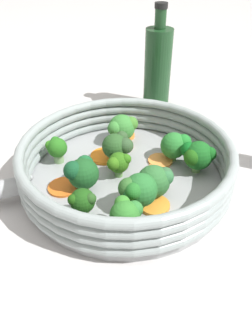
{
  "coord_description": "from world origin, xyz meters",
  "views": [
    {
      "loc": [
        0.36,
        -0.17,
        0.32
      ],
      "look_at": [
        0.0,
        0.0,
        0.03
      ],
      "focal_mm": 35.0,
      "sensor_mm": 36.0,
      "label": 1
    }
  ],
  "objects_px": {
    "carrot_slice_6": "(105,156)",
    "broccoli_floret_5": "(118,163)",
    "carrot_slice_9": "(126,135)",
    "oil_bottle": "(158,68)",
    "broccoli_floret_2": "(156,180)",
    "broccoli_floret_6": "(82,173)",
    "carrot_slice_7": "(155,205)",
    "broccoli_floret_0": "(83,202)",
    "broccoli_floret_1": "(176,144)",
    "broccoli_floret_10": "(122,128)",
    "broccoli_floret_8": "(57,148)",
    "carrot_slice_4": "(160,161)",
    "carrot_slice_2": "(124,146)",
    "carrot_slice_5": "(141,228)",
    "broccoli_floret_4": "(137,190)",
    "broccoli_floret_7": "(119,145)",
    "skillet": "(126,179)",
    "carrot_slice_1": "(63,187)",
    "broccoli_floret_3": "(197,155)",
    "broccoli_floret_9": "(126,214)",
    "carrot_slice_3": "(156,169)",
    "carrot_slice_8": "(153,182)",
    "carrot_slice_0": "(145,189)"
  },
  "relations": [
    {
      "from": "broccoli_floret_2",
      "to": "broccoli_floret_6",
      "type": "height_order",
      "value": "broccoli_floret_6"
    },
    {
      "from": "carrot_slice_4",
      "to": "carrot_slice_6",
      "type": "xyz_separation_m",
      "value": [
        -0.05,
        -0.08,
        0.0
      ]
    },
    {
      "from": "carrot_slice_7",
      "to": "broccoli_floret_10",
      "type": "distance_m",
      "value": 0.17
    },
    {
      "from": "broccoli_floret_10",
      "to": "carrot_slice_5",
      "type": "bearing_deg",
      "value": -18.46
    },
    {
      "from": "broccoli_floret_4",
      "to": "broccoli_floret_1",
      "type": "bearing_deg",
      "value": 125.52
    },
    {
      "from": "carrot_slice_9",
      "to": "oil_bottle",
      "type": "distance_m",
      "value": 0.18
    },
    {
      "from": "oil_bottle",
      "to": "broccoli_floret_8",
      "type": "bearing_deg",
      "value": -63.21
    },
    {
      "from": "broccoli_floret_1",
      "to": "broccoli_floret_3",
      "type": "xyz_separation_m",
      "value": [
        0.04,
        0.01,
        0.0
      ]
    },
    {
      "from": "broccoli_floret_0",
      "to": "broccoli_floret_1",
      "type": "relative_size",
      "value": 0.97
    },
    {
      "from": "broccoli_floret_1",
      "to": "broccoli_floret_4",
      "type": "xyz_separation_m",
      "value": [
        0.08,
        -0.11,
        0.01
      ]
    },
    {
      "from": "carrot_slice_8",
      "to": "broccoli_floret_9",
      "type": "bearing_deg",
      "value": -48.23
    },
    {
      "from": "skillet",
      "to": "broccoli_floret_7",
      "type": "xyz_separation_m",
      "value": [
        -0.04,
        0.01,
        0.04
      ]
    },
    {
      "from": "broccoli_floret_1",
      "to": "broccoli_floret_10",
      "type": "distance_m",
      "value": 0.1
    },
    {
      "from": "carrot_slice_9",
      "to": "carrot_slice_3",
      "type": "bearing_deg",
      "value": -1.16
    },
    {
      "from": "broccoli_floret_8",
      "to": "broccoli_floret_4",
      "type": "bearing_deg",
      "value": 22.38
    },
    {
      "from": "carrot_slice_5",
      "to": "skillet",
      "type": "bearing_deg",
      "value": 164.42
    },
    {
      "from": "broccoli_floret_3",
      "to": "carrot_slice_7",
      "type": "bearing_deg",
      "value": -66.25
    },
    {
      "from": "carrot_slice_7",
      "to": "broccoli_floret_0",
      "type": "height_order",
      "value": "broccoli_floret_0"
    },
    {
      "from": "broccoli_floret_0",
      "to": "broccoli_floret_5",
      "type": "bearing_deg",
      "value": 128.45
    },
    {
      "from": "carrot_slice_2",
      "to": "carrot_slice_5",
      "type": "height_order",
      "value": "carrot_slice_2"
    },
    {
      "from": "broccoli_floret_3",
      "to": "broccoli_floret_10",
      "type": "bearing_deg",
      "value": -152.72
    },
    {
      "from": "carrot_slice_7",
      "to": "carrot_slice_8",
      "type": "height_order",
      "value": "same"
    },
    {
      "from": "carrot_slice_6",
      "to": "broccoli_floret_9",
      "type": "height_order",
      "value": "broccoli_floret_9"
    },
    {
      "from": "carrot_slice_2",
      "to": "broccoli_floret_6",
      "type": "bearing_deg",
      "value": -53.05
    },
    {
      "from": "carrot_slice_5",
      "to": "carrot_slice_1",
      "type": "bearing_deg",
      "value": -151.54
    },
    {
      "from": "skillet",
      "to": "broccoli_floret_1",
      "type": "xyz_separation_m",
      "value": [
        -0.01,
        0.09,
        0.03
      ]
    },
    {
      "from": "carrot_slice_2",
      "to": "broccoli_floret_3",
      "type": "height_order",
      "value": "broccoli_floret_3"
    },
    {
      "from": "carrot_slice_6",
      "to": "broccoli_floret_5",
      "type": "bearing_deg",
      "value": -0.61
    },
    {
      "from": "carrot_slice_1",
      "to": "carrot_slice_7",
      "type": "xyz_separation_m",
      "value": [
        0.09,
        0.1,
        0.0
      ]
    },
    {
      "from": "skillet",
      "to": "broccoli_floret_0",
      "type": "xyz_separation_m",
      "value": [
        0.06,
        -0.09,
        0.04
      ]
    },
    {
      "from": "broccoli_floret_2",
      "to": "broccoli_floret_7",
      "type": "distance_m",
      "value": 0.1
    },
    {
      "from": "skillet",
      "to": "carrot_slice_6",
      "type": "height_order",
      "value": "carrot_slice_6"
    },
    {
      "from": "carrot_slice_1",
      "to": "broccoli_floret_10",
      "type": "distance_m",
      "value": 0.16
    },
    {
      "from": "carrot_slice_7",
      "to": "broccoli_floret_4",
      "type": "distance_m",
      "value": 0.04
    },
    {
      "from": "broccoli_floret_5",
      "to": "broccoli_floret_2",
      "type": "bearing_deg",
      "value": 25.32
    },
    {
      "from": "carrot_slice_2",
      "to": "carrot_slice_4",
      "type": "distance_m",
      "value": 0.07
    },
    {
      "from": "broccoli_floret_5",
      "to": "broccoli_floret_9",
      "type": "relative_size",
      "value": 0.81
    },
    {
      "from": "broccoli_floret_6",
      "to": "broccoli_floret_7",
      "type": "relative_size",
      "value": 1.01
    },
    {
      "from": "skillet",
      "to": "broccoli_floret_5",
      "type": "xyz_separation_m",
      "value": [
        -0.0,
        -0.01,
        0.03
      ]
    },
    {
      "from": "carrot_slice_9",
      "to": "carrot_slice_1",
      "type": "bearing_deg",
      "value": -58.51
    },
    {
      "from": "broccoli_floret_5",
      "to": "broccoli_floret_4",
      "type": "bearing_deg",
      "value": -5.76
    },
    {
      "from": "carrot_slice_7",
      "to": "broccoli_floret_8",
      "type": "height_order",
      "value": "broccoli_floret_8"
    },
    {
      "from": "broccoli_floret_6",
      "to": "broccoli_floret_8",
      "type": "distance_m",
      "value": 0.08
    },
    {
      "from": "carrot_slice_8",
      "to": "broccoli_floret_1",
      "type": "distance_m",
      "value": 0.08
    },
    {
      "from": "carrot_slice_2",
      "to": "broccoli_floret_1",
      "type": "bearing_deg",
      "value": 40.62
    },
    {
      "from": "carrot_slice_4",
      "to": "carrot_slice_6",
      "type": "height_order",
      "value": "same"
    },
    {
      "from": "carrot_slice_3",
      "to": "carrot_slice_8",
      "type": "distance_m",
      "value": 0.03
    },
    {
      "from": "carrot_slice_0",
      "to": "carrot_slice_9",
      "type": "relative_size",
      "value": 1.08
    },
    {
      "from": "skillet",
      "to": "carrot_slice_9",
      "type": "distance_m",
      "value": 0.12
    },
    {
      "from": "broccoli_floret_4",
      "to": "broccoli_floret_7",
      "type": "bearing_deg",
      "value": 167.05
    }
  ]
}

